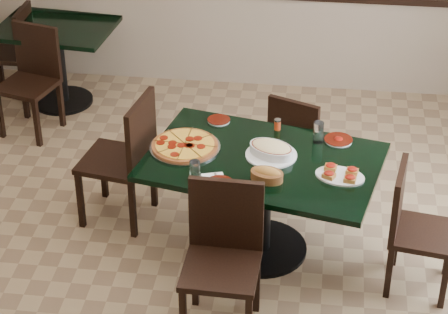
# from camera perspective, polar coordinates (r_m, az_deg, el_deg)

# --- Properties ---
(floor) EXTENTS (5.50, 5.50, 0.00)m
(floor) POSITION_cam_1_polar(r_m,az_deg,el_deg) (6.05, -1.51, -7.02)
(floor) COLOR #8E7552
(floor) RESTS_ON ground
(room_shell) EXTENTS (5.50, 5.50, 5.50)m
(room_shell) POSITION_cam_1_polar(r_m,az_deg,el_deg) (6.90, 9.08, 9.10)
(room_shell) COLOR silver
(room_shell) RESTS_ON floor
(main_table) EXTENTS (1.69, 1.27, 0.75)m
(main_table) POSITION_cam_1_polar(r_m,az_deg,el_deg) (5.85, 2.52, -1.66)
(main_table) COLOR black
(main_table) RESTS_ON floor
(back_table) EXTENTS (1.06, 0.82, 0.75)m
(back_table) POSITION_cam_1_polar(r_m,az_deg,el_deg) (7.91, -10.80, 6.90)
(back_table) COLOR black
(back_table) RESTS_ON floor
(chair_far) EXTENTS (0.52, 0.52, 0.85)m
(chair_far) POSITION_cam_1_polar(r_m,az_deg,el_deg) (6.52, 4.85, 1.09)
(chair_far) COLOR black
(chair_far) RESTS_ON floor
(chair_near) EXTENTS (0.47, 0.47, 0.97)m
(chair_near) POSITION_cam_1_polar(r_m,az_deg,el_deg) (5.29, -0.05, -6.05)
(chair_near) COLOR black
(chair_near) RESTS_ON floor
(chair_right) EXTENTS (0.47, 0.47, 0.88)m
(chair_right) POSITION_cam_1_polar(r_m,az_deg,el_deg) (5.73, 12.17, -4.23)
(chair_right) COLOR black
(chair_right) RESTS_ON floor
(chair_left) EXTENTS (0.54, 0.54, 1.00)m
(chair_left) POSITION_cam_1_polar(r_m,az_deg,el_deg) (6.21, -6.36, 0.27)
(chair_left) COLOR black
(chair_left) RESTS_ON floor
(back_chair_near) EXTENTS (0.53, 0.53, 0.92)m
(back_chair_near) POSITION_cam_1_polar(r_m,az_deg,el_deg) (7.55, -12.41, 5.35)
(back_chair_near) COLOR black
(back_chair_near) RESTS_ON floor
(back_chair_left) EXTENTS (0.40, 0.40, 0.85)m
(back_chair_left) POSITION_cam_1_polar(r_m,az_deg,el_deg) (8.16, -13.46, 6.98)
(back_chair_left) COLOR black
(back_chair_left) RESTS_ON floor
(pepperoni_pizza) EXTENTS (0.48, 0.48, 0.04)m
(pepperoni_pizza) POSITION_cam_1_polar(r_m,az_deg,el_deg) (5.87, -2.57, 0.76)
(pepperoni_pizza) COLOR #B3B3BA
(pepperoni_pizza) RESTS_ON main_table
(lasagna_casserole) EXTENTS (0.36, 0.34, 0.09)m
(lasagna_casserole) POSITION_cam_1_polar(r_m,az_deg,el_deg) (5.77, 3.11, 0.47)
(lasagna_casserole) COLOR silver
(lasagna_casserole) RESTS_ON main_table
(bread_basket) EXTENTS (0.24, 0.19, 0.09)m
(bread_basket) POSITION_cam_1_polar(r_m,az_deg,el_deg) (5.52, 2.82, -1.15)
(bread_basket) COLOR brown
(bread_basket) RESTS_ON main_table
(bruschetta_platter) EXTENTS (0.37, 0.29, 0.05)m
(bruschetta_platter) POSITION_cam_1_polar(r_m,az_deg,el_deg) (5.60, 7.59, -1.11)
(bruschetta_platter) COLOR silver
(bruschetta_platter) RESTS_ON main_table
(side_plate_near) EXTENTS (0.19, 0.19, 0.02)m
(side_plate_near) POSITION_cam_1_polar(r_m,az_deg,el_deg) (5.49, -0.30, -1.76)
(side_plate_near) COLOR silver
(side_plate_near) RESTS_ON main_table
(side_plate_far_r) EXTENTS (0.19, 0.19, 0.03)m
(side_plate_far_r) POSITION_cam_1_polar(r_m,az_deg,el_deg) (5.99, 7.48, 1.13)
(side_plate_far_r) COLOR silver
(side_plate_far_r) RESTS_ON main_table
(side_plate_far_l) EXTENTS (0.16, 0.16, 0.02)m
(side_plate_far_l) POSITION_cam_1_polar(r_m,az_deg,el_deg) (6.18, -0.34, 2.42)
(side_plate_far_l) COLOR silver
(side_plate_far_l) RESTS_ON main_table
(napkin_setting) EXTENTS (0.18, 0.18, 0.01)m
(napkin_setting) POSITION_cam_1_polar(r_m,az_deg,el_deg) (5.54, -0.67, -1.44)
(napkin_setting) COLOR white
(napkin_setting) RESTS_ON main_table
(water_glass_a) EXTENTS (0.07, 0.07, 0.15)m
(water_glass_a) POSITION_cam_1_polar(r_m,az_deg,el_deg) (5.93, 6.18, 1.61)
(water_glass_a) COLOR white
(water_glass_a) RESTS_ON main_table
(water_glass_b) EXTENTS (0.07, 0.07, 0.15)m
(water_glass_b) POSITION_cam_1_polar(r_m,az_deg,el_deg) (5.49, -1.91, -0.95)
(water_glass_b) COLOR white
(water_glass_b) RESTS_ON main_table
(pepper_shaker) EXTENTS (0.05, 0.05, 0.08)m
(pepper_shaker) POSITION_cam_1_polar(r_m,az_deg,el_deg) (6.07, 3.51, 2.15)
(pepper_shaker) COLOR #B23013
(pepper_shaker) RESTS_ON main_table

